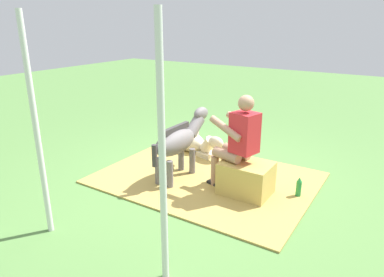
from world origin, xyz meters
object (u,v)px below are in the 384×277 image
Objects in this scene: pony_lying at (189,141)px; pony_standing at (179,141)px; hay_bale at (246,179)px; person_seated at (237,140)px; tent_pole_mid at (36,131)px; soda_bottle at (299,188)px; tent_pole_left at (162,159)px.

pony_standing is at bearing 115.23° from pony_lying.
pony_standing is at bearing 1.00° from hay_bale.
tent_pole_mid is at bearing 56.28° from person_seated.
hay_bale reaches higher than soda_bottle.
soda_bottle is (-1.65, -0.32, -0.43)m from pony_standing.
tent_pole_mid is at bearing 2.96° from tent_pole_left.
tent_pole_left is (0.56, 2.13, 1.01)m from soda_bottle.
pony_lying is at bearing -60.92° from tent_pole_left.
tent_pole_left is 1.51m from tent_pole_mid.
hay_bale is 0.53m from person_seated.
tent_pole_left reaches higher than pony_lying.
tent_pole_left reaches higher than person_seated.
pony_lying is (1.35, -0.94, -0.54)m from person_seated.
tent_pole_mid reaches higher than pony_standing.
pony_standing is 2.20m from tent_pole_left.
pony_lying is (0.47, -0.99, -0.38)m from pony_standing.
tent_pole_left is (-1.56, 2.80, 0.96)m from pony_lying.
pony_lying is 3.04m from tent_pole_mid.
tent_pole_mid is (2.06, 2.21, 1.01)m from soda_bottle.
tent_pole_left and tent_pole_mid have the same top height.
hay_bale is 0.48× the size of person_seated.
person_seated is at bearing -123.72° from tent_pole_mid.
pony_lying is at bearing -64.77° from pony_standing.
person_seated is 1.92m from tent_pole_left.
soda_bottle is 0.12× the size of tent_pole_mid.
hay_bale is 2.26× the size of soda_bottle.
tent_pole_left reaches higher than pony_standing.
tent_pole_left reaches higher than hay_bale.
tent_pole_left is at bearing 121.07° from pony_standing.
pony_standing is 2.02m from tent_pole_mid.
soda_bottle is at bearing -169.11° from pony_standing.
tent_pole_left is (-0.21, 1.86, 0.42)m from person_seated.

